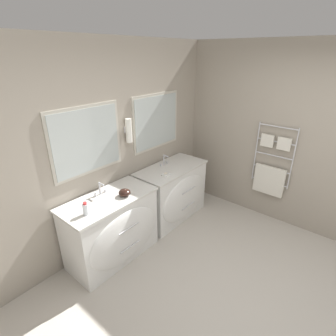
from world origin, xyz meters
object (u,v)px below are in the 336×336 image
vanity_right (173,193)px  toiletry_bottle (86,209)px  amenity_bowl (125,193)px  vanity_left (113,229)px

vanity_right → toiletry_bottle: bearing=-177.9°
amenity_bowl → toiletry_bottle: bearing=178.3°
vanity_right → toiletry_bottle: toiletry_bottle is taller
toiletry_bottle → vanity_left: bearing=8.8°
toiletry_bottle → vanity_right: bearing=2.1°
vanity_right → toiletry_bottle: 1.62m
vanity_right → amenity_bowl: amenity_bowl is taller
vanity_left → amenity_bowl: size_ratio=8.04×
vanity_right → vanity_left: bearing=180.0°
toiletry_bottle → amenity_bowl: size_ratio=1.04×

